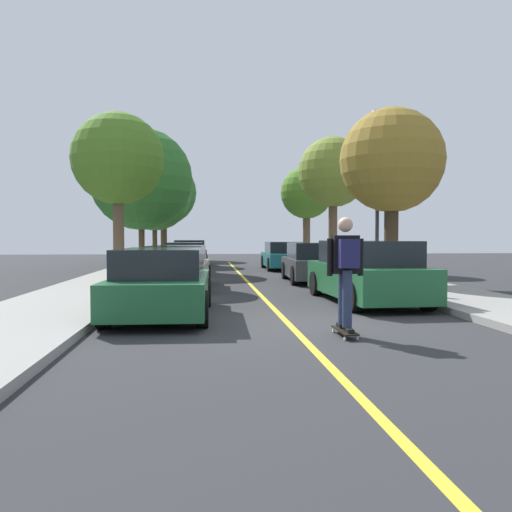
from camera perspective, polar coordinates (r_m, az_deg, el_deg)
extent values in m
plane|color=#2D2D30|center=(9.42, 3.54, -7.39)|extent=(80.00, 80.00, 0.00)
cube|color=gray|center=(9.82, -24.62, -6.77)|extent=(2.58, 56.00, 0.14)
cube|color=gold|center=(13.35, 0.79, -4.59)|extent=(0.12, 39.20, 0.01)
cube|color=#1E5B33|center=(10.36, -10.27, -3.84)|extent=(1.87, 4.15, 0.62)
cube|color=black|center=(10.33, -10.28, -0.66)|extent=(1.62, 2.78, 0.53)
cylinder|color=black|center=(8.98, -5.95, -5.79)|extent=(0.24, 0.65, 0.64)
cylinder|color=black|center=(9.18, -16.30, -5.69)|extent=(0.24, 0.65, 0.64)
cylinder|color=black|center=(11.67, -5.53, -3.99)|extent=(0.24, 0.65, 0.64)
cylinder|color=black|center=(11.82, -13.53, -3.95)|extent=(0.24, 0.65, 0.64)
cube|color=#BCAD89|center=(15.97, -8.63, -1.75)|extent=(1.99, 4.44, 0.63)
cube|color=black|center=(16.06, -8.60, 0.26)|extent=(1.72, 2.98, 0.49)
cylinder|color=black|center=(14.45, -5.80, -2.83)|extent=(0.25, 0.65, 0.64)
cylinder|color=black|center=(14.62, -12.49, -2.81)|extent=(0.25, 0.65, 0.64)
cylinder|color=black|center=(17.40, -5.39, -2.01)|extent=(0.25, 0.65, 0.64)
cylinder|color=black|center=(17.55, -10.95, -2.00)|extent=(0.25, 0.65, 0.64)
cube|color=white|center=(22.43, -7.77, -0.63)|extent=(1.78, 4.66, 0.66)
cube|color=black|center=(22.35, -7.78, 0.84)|extent=(1.55, 2.71, 0.49)
cylinder|color=black|center=(20.82, -5.67, -1.35)|extent=(0.23, 0.64, 0.64)
cylinder|color=black|center=(20.86, -10.06, -1.36)|extent=(0.23, 0.64, 0.64)
cylinder|color=black|center=(24.06, -5.78, -0.90)|extent=(0.23, 0.64, 0.64)
cylinder|color=black|center=(24.09, -9.57, -0.91)|extent=(0.23, 0.64, 0.64)
cube|color=maroon|center=(28.91, -7.29, 0.02)|extent=(1.87, 4.61, 0.71)
cube|color=black|center=(28.94, -7.29, 1.23)|extent=(1.63, 2.78, 0.51)
cylinder|color=black|center=(27.33, -5.57, -0.55)|extent=(0.23, 0.64, 0.64)
cylinder|color=black|center=(27.35, -9.09, -0.56)|extent=(0.23, 0.64, 0.64)
cylinder|color=black|center=(30.51, -5.67, -0.28)|extent=(0.23, 0.64, 0.64)
cylinder|color=black|center=(30.53, -8.82, -0.29)|extent=(0.23, 0.64, 0.64)
cube|color=#1E5B33|center=(12.65, 11.90, -2.53)|extent=(1.89, 4.65, 0.73)
cube|color=black|center=(12.56, 12.02, 0.38)|extent=(1.63, 3.14, 0.56)
cylinder|color=black|center=(13.96, 6.59, -3.00)|extent=(0.24, 0.65, 0.64)
cylinder|color=black|center=(14.44, 12.78, -2.87)|extent=(0.24, 0.65, 0.64)
cylinder|color=black|center=(10.91, 10.72, -4.43)|extent=(0.24, 0.65, 0.64)
cylinder|color=black|center=(11.52, 18.34, -4.16)|extent=(0.24, 0.65, 0.64)
cube|color=#38383D|center=(18.25, 6.42, -1.26)|extent=(2.01, 4.10, 0.64)
cube|color=black|center=(18.20, 6.44, 0.59)|extent=(1.73, 2.58, 0.55)
cylinder|color=black|center=(19.44, 3.22, -1.58)|extent=(0.24, 0.65, 0.64)
cylinder|color=black|center=(19.71, 8.25, -1.55)|extent=(0.24, 0.65, 0.64)
cylinder|color=black|center=(16.83, 4.27, -2.14)|extent=(0.24, 0.65, 0.64)
cylinder|color=black|center=(17.15, 10.04, -2.09)|extent=(0.24, 0.65, 0.64)
cube|color=#196066|center=(25.17, 3.07, -0.37)|extent=(1.86, 4.28, 0.62)
cube|color=black|center=(25.20, 3.06, 0.96)|extent=(1.62, 2.46, 0.54)
cylinder|color=black|center=(26.50, 0.83, -0.62)|extent=(0.23, 0.64, 0.64)
cylinder|color=black|center=(26.72, 4.44, -0.60)|extent=(0.23, 0.64, 0.64)
cylinder|color=black|center=(23.66, 1.53, -0.94)|extent=(0.23, 0.64, 0.64)
cylinder|color=black|center=(23.91, 5.56, -0.91)|extent=(0.23, 0.64, 0.64)
cylinder|color=brown|center=(17.74, -14.84, 2.75)|extent=(0.36, 0.36, 3.30)
sphere|color=#4C7A23|center=(17.93, -14.91, 10.28)|extent=(3.02, 3.02, 3.02)
cylinder|color=#4C3823|center=(23.95, -12.43, 2.03)|extent=(0.27, 0.27, 2.85)
sphere|color=#2D6B28|center=(24.10, -12.48, 8.24)|extent=(4.57, 4.57, 4.57)
cylinder|color=#4C3823|center=(30.09, -11.04, 2.10)|extent=(0.27, 0.27, 2.92)
sphere|color=#3D7F33|center=(30.20, -11.07, 6.71)|extent=(4.18, 4.18, 4.18)
cylinder|color=#3D2D1E|center=(36.61, -10.07, 2.27)|extent=(0.43, 0.43, 3.16)
sphere|color=#2D6B28|center=(36.74, -10.10, 6.86)|extent=(4.52, 4.52, 4.52)
cylinder|color=#3D2D1E|center=(16.78, 14.60, 2.07)|extent=(0.44, 0.44, 2.87)
sphere|color=olive|center=(16.95, 14.67, 10.12)|extent=(3.23, 3.23, 3.23)
cylinder|color=brown|center=(23.91, 8.42, 2.96)|extent=(0.39, 0.39, 3.60)
sphere|color=olive|center=(24.09, 8.45, 9.10)|extent=(3.18, 3.18, 3.18)
cylinder|color=brown|center=(29.91, 5.56, 2.24)|extent=(0.42, 0.42, 3.04)
sphere|color=#4C7A23|center=(30.02, 5.58, 6.95)|extent=(2.99, 2.99, 2.99)
cylinder|color=#B2140F|center=(13.02, 18.47, -3.04)|extent=(0.20, 0.20, 0.55)
sphere|color=#B2140F|center=(12.99, 18.49, -1.57)|extent=(0.18, 0.18, 0.18)
cylinder|color=#38383D|center=(17.33, 13.16, 6.07)|extent=(0.12, 0.12, 5.28)
cube|color=#EAE5C6|center=(17.74, 13.23, 14.99)|extent=(0.36, 0.24, 0.20)
cube|color=black|center=(8.30, 9.71, -8.05)|extent=(0.23, 0.84, 0.02)
cylinder|color=beige|center=(8.61, 8.47, -8.11)|extent=(0.03, 0.06, 0.06)
cylinder|color=beige|center=(8.66, 9.70, -8.06)|extent=(0.03, 0.06, 0.06)
cylinder|color=beige|center=(7.97, 9.72, -8.94)|extent=(0.03, 0.06, 0.06)
cylinder|color=beige|center=(8.02, 11.04, -8.88)|extent=(0.03, 0.06, 0.06)
cube|color=#99999E|center=(8.63, 9.09, -7.82)|extent=(0.10, 0.04, 0.02)
cube|color=#99999E|center=(7.98, 10.38, -8.63)|extent=(0.10, 0.04, 0.02)
cube|color=black|center=(8.50, 9.31, -7.52)|extent=(0.10, 0.26, 0.06)
cube|color=black|center=(8.09, 10.14, -8.02)|extent=(0.10, 0.26, 0.06)
cylinder|color=#283351|center=(8.34, 9.51, -4.45)|extent=(0.15, 0.15, 0.88)
cylinder|color=#283351|center=(8.11, 9.97, -4.64)|extent=(0.15, 0.15, 0.88)
cube|color=black|center=(8.18, 9.76, 0.17)|extent=(0.40, 0.22, 0.60)
sphere|color=tan|center=(8.18, 9.78, 3.41)|extent=(0.23, 0.23, 0.23)
cylinder|color=black|center=(8.12, 8.10, -0.14)|extent=(0.09, 0.09, 0.58)
cylinder|color=black|center=(8.25, 11.40, -0.12)|extent=(0.09, 0.09, 0.58)
cube|color=#1E1E4C|center=(7.99, 10.15, 0.26)|extent=(0.30, 0.18, 0.44)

